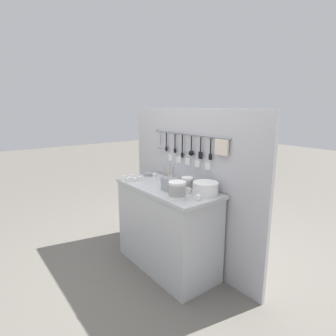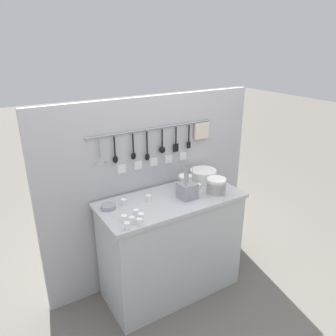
% 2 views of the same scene
% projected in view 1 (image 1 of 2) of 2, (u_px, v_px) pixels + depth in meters
% --- Properties ---
extents(ground_plane, '(20.00, 20.00, 0.00)m').
position_uv_depth(ground_plane, '(167.00, 266.00, 3.04)').
color(ground_plane, '#666059').
extents(counter, '(1.18, 0.54, 0.90)m').
position_uv_depth(counter, '(167.00, 227.00, 2.94)').
color(counter, '#B7BABC').
rests_on(counter, ground).
extents(back_wall, '(1.98, 0.11, 1.67)m').
position_uv_depth(back_wall, '(189.00, 187.00, 3.04)').
color(back_wall, '#B2B2B7').
rests_on(back_wall, ground).
extents(bowl_stack_tall_left, '(0.15, 0.15, 0.15)m').
position_uv_depth(bowl_stack_tall_left, '(177.00, 190.00, 2.48)').
color(bowl_stack_tall_left, white).
rests_on(bowl_stack_tall_left, counter).
extents(bowl_stack_back_corner, '(0.11, 0.11, 0.12)m').
position_uv_depth(bowl_stack_back_corner, '(187.00, 183.00, 2.73)').
color(bowl_stack_back_corner, white).
rests_on(bowl_stack_back_corner, counter).
extents(plate_stack, '(0.23, 0.23, 0.11)m').
position_uv_depth(plate_stack, '(205.00, 188.00, 2.59)').
color(plate_stack, white).
rests_on(plate_stack, counter).
extents(steel_mixing_bowl, '(0.11, 0.11, 0.03)m').
position_uv_depth(steel_mixing_bowl, '(149.00, 174.00, 3.29)').
color(steel_mixing_bowl, '#93969E').
rests_on(steel_mixing_bowl, counter).
extents(cutlery_caddy, '(0.13, 0.13, 0.28)m').
position_uv_depth(cutlery_caddy, '(170.00, 184.00, 2.71)').
color(cutlery_caddy, '#93969E').
rests_on(cutlery_caddy, counter).
extents(cup_edge_near, '(0.04, 0.04, 0.05)m').
position_uv_depth(cup_edge_near, '(132.00, 177.00, 3.13)').
color(cup_edge_near, white).
rests_on(cup_edge_near, counter).
extents(cup_by_caddy, '(0.04, 0.04, 0.05)m').
position_uv_depth(cup_by_caddy, '(162.00, 180.00, 3.01)').
color(cup_by_caddy, white).
rests_on(cup_by_caddy, counter).
extents(cup_front_right, '(0.04, 0.04, 0.05)m').
position_uv_depth(cup_front_right, '(188.00, 191.00, 2.63)').
color(cup_front_right, white).
rests_on(cup_front_right, counter).
extents(cup_mid_row, '(0.04, 0.04, 0.05)m').
position_uv_depth(cup_mid_row, '(123.00, 178.00, 3.09)').
color(cup_mid_row, white).
rests_on(cup_mid_row, counter).
extents(cup_front_left, '(0.04, 0.04, 0.05)m').
position_uv_depth(cup_front_left, '(128.00, 180.00, 3.01)').
color(cup_front_left, white).
rests_on(cup_front_left, counter).
extents(cup_centre, '(0.04, 0.04, 0.05)m').
position_uv_depth(cup_centre, '(130.00, 178.00, 3.07)').
color(cup_centre, white).
rests_on(cup_centre, counter).
extents(cup_edge_far, '(0.04, 0.04, 0.05)m').
position_uv_depth(cup_edge_far, '(198.00, 198.00, 2.43)').
color(cup_edge_far, white).
rests_on(cup_edge_far, counter).
extents(cup_back_right, '(0.04, 0.04, 0.05)m').
position_uv_depth(cup_back_right, '(154.00, 176.00, 3.18)').
color(cup_back_right, white).
rests_on(cup_back_right, counter).
extents(cup_back_left, '(0.04, 0.04, 0.05)m').
position_uv_depth(cup_back_left, '(134.00, 180.00, 3.02)').
color(cup_back_left, white).
rests_on(cup_back_left, counter).
extents(cup_beside_plates, '(0.04, 0.04, 0.05)m').
position_uv_depth(cup_beside_plates, '(139.00, 179.00, 3.06)').
color(cup_beside_plates, white).
rests_on(cup_beside_plates, counter).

